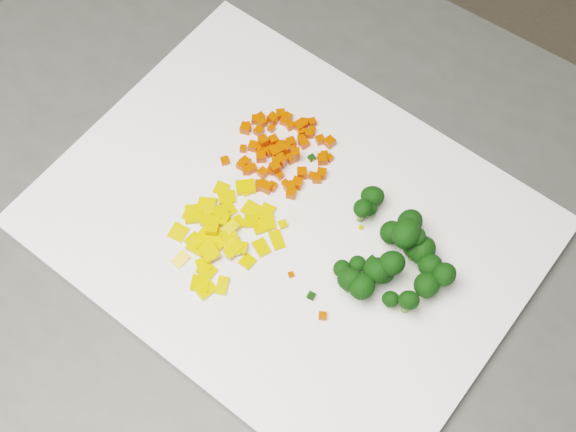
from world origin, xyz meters
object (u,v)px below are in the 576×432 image
(broccoli_pile, at_px, (402,242))
(carrot_pile, at_px, (282,147))
(pepper_pile, at_px, (226,234))
(counter_block, at_px, (313,362))
(cutting_board, at_px, (288,223))

(broccoli_pile, bearing_deg, carrot_pile, 150.70)
(pepper_pile, bearing_deg, counter_block, 20.41)
(carrot_pile, bearing_deg, pepper_pile, -103.82)
(carrot_pile, height_order, pepper_pile, carrot_pile)
(carrot_pile, bearing_deg, cutting_board, -69.67)
(broccoli_pile, bearing_deg, pepper_pile, -170.68)
(counter_block, relative_size, cutting_board, 2.08)
(pepper_pile, xyz_separation_m, broccoli_pile, (0.17, 0.03, 0.02))
(pepper_pile, distance_m, broccoli_pile, 0.18)
(broccoli_pile, bearing_deg, cutting_board, 176.49)
(carrot_pile, relative_size, pepper_pile, 0.86)
(pepper_pile, bearing_deg, broccoli_pile, 9.32)
(counter_block, xyz_separation_m, pepper_pile, (-0.10, -0.04, 0.47))
(counter_block, height_order, cutting_board, cutting_board)
(cutting_board, relative_size, broccoli_pile, 3.75)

